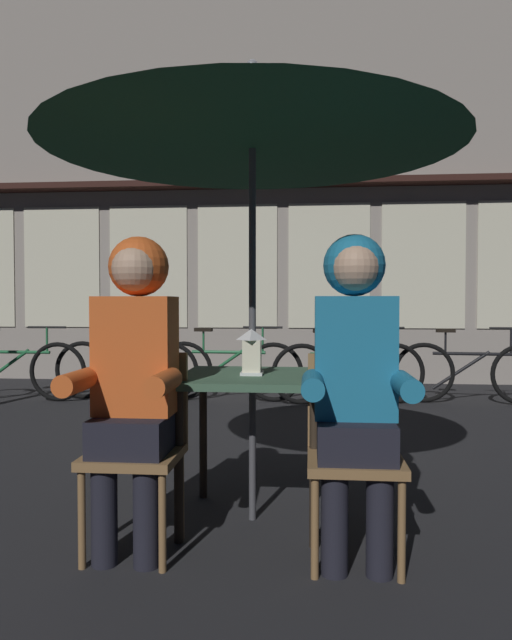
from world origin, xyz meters
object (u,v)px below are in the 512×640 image
Objects in this scene: person_right_hooded at (355,363)px; bicycle_second at (126,369)px; lantern at (251,351)px; bicycle_fourth at (348,372)px; person_left_hooded at (134,361)px; chair_right at (354,443)px; bicycle_third at (228,370)px; chair_left at (139,439)px; bicycle_fifth at (472,372)px; bicycle_nearest at (14,370)px; cafe_table at (252,394)px; patio_umbrella at (252,111)px.

person_right_hooded is 0.83× the size of bicycle_second.
bicycle_fourth is (0.71, 3.44, -0.51)m from lantern.
bicycle_second is (-1.30, 3.89, -0.50)m from person_left_hooded.
bicycle_third is (-1.10, 3.89, -0.14)m from chair_right.
bicycle_fifth is (2.52, 3.92, -0.14)m from chair_left.
bicycle_nearest is (-3.49, 3.74, -0.50)m from person_right_hooded.
person_left_hooded is at bearing -122.38° from bicycle_fifth.
bicycle_third is (-0.62, 3.52, -0.29)m from cafe_table.
person_right_hooded reaches higher than bicycle_third.
bicycle_third is at bearing 99.97° from patio_umbrella.
lantern is 4.52m from bicycle_nearest.
cafe_table is at bearing 138.43° from person_right_hooded.
bicycle_fifth reaches higher than cafe_table.
lantern is 0.14× the size of bicycle_nearest.
patio_umbrella is 1.65× the size of person_right_hooded.
chair_right is at bearing 0.00° from chair_left.
lantern is 0.70m from chair_left.
bicycle_nearest is at bearing 132.07° from lantern.
chair_left is 0.62× the size of person_right_hooded.
bicycle_nearest is at bearing 133.03° from person_right_hooded.
person_left_hooded is 4.74m from bicycle_fifth.
cafe_table is 1.42m from patio_umbrella.
patio_umbrella is 4.26m from bicycle_second.
lantern is at bearing 139.90° from person_right_hooded.
bicycle_nearest and bicycle_fourth have the same top height.
chair_left reaches higher than bicycle_third.
chair_right reaches higher than bicycle_fourth.
chair_left is 1.03m from person_right_hooded.
person_right_hooded reaches higher than bicycle_fourth.
chair_left is 0.52× the size of bicycle_nearest.
lantern is 0.14× the size of bicycle_second.
cafe_table is 4.11m from bicycle_fifth.
person_right_hooded is (0.96, -0.06, 0.36)m from chair_left.
chair_right is (0.96, 0.00, 0.00)m from chair_left.
chair_right reaches higher than bicycle_second.
bicycle_nearest is at bearing -175.07° from bicycle_third.
person_left_hooded is at bearing -90.00° from chair_left.
patio_umbrella reaches higher than person_right_hooded.
person_right_hooded reaches higher than bicycle_fifth.
bicycle_fourth is at bearing 78.36° from lantern.
chair_right is at bearing -59.51° from bicycle_second.
bicycle_fourth is (0.71, 3.42, -1.71)m from patio_umbrella.
person_left_hooded reaches higher than cafe_table.
lantern is 0.17× the size of person_left_hooded.
lantern is 0.14× the size of bicycle_fifth.
cafe_table is 3.51m from bicycle_fourth.
person_left_hooded is (-0.00, -0.06, 0.36)m from chair_left.
person_left_hooded reaches higher than chair_left.
person_right_hooded is 3.89m from bicycle_fourth.
bicycle_third is 1.01× the size of bicycle_fourth.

